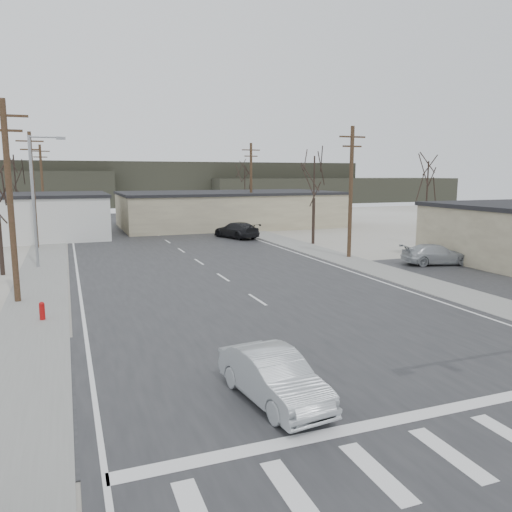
{
  "coord_description": "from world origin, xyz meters",
  "views": [
    {
      "loc": [
        -8.96,
        -15.31,
        6.42
      ],
      "look_at": [
        -0.68,
        6.42,
        2.6
      ],
      "focal_mm": 35.0,
      "sensor_mm": 36.0,
      "label": 1
    }
  ],
  "objects_px": {
    "car_far_a": "(236,230)",
    "car_parked_silver": "(436,254)",
    "fire_hydrant": "(42,311)",
    "sedan_crossing": "(273,377)",
    "car_far_b": "(82,217)"
  },
  "relations": [
    {
      "from": "fire_hydrant",
      "to": "car_far_a",
      "type": "xyz_separation_m",
      "value": [
        17.24,
        24.26,
        0.4
      ]
    },
    {
      "from": "fire_hydrant",
      "to": "car_far_a",
      "type": "relative_size",
      "value": 0.16
    },
    {
      "from": "car_far_a",
      "to": "car_far_b",
      "type": "distance_m",
      "value": 28.75
    },
    {
      "from": "fire_hydrant",
      "to": "car_far_a",
      "type": "height_order",
      "value": "car_far_a"
    },
    {
      "from": "car_far_b",
      "to": "car_parked_silver",
      "type": "height_order",
      "value": "car_parked_silver"
    },
    {
      "from": "car_far_a",
      "to": "car_far_b",
      "type": "xyz_separation_m",
      "value": [
        -13.96,
        25.13,
        -0.2
      ]
    },
    {
      "from": "sedan_crossing",
      "to": "car_far_a",
      "type": "height_order",
      "value": "car_far_a"
    },
    {
      "from": "sedan_crossing",
      "to": "car_parked_silver",
      "type": "height_order",
      "value": "sedan_crossing"
    },
    {
      "from": "car_far_a",
      "to": "car_parked_silver",
      "type": "distance_m",
      "value": 21.09
    },
    {
      "from": "car_far_a",
      "to": "car_parked_silver",
      "type": "bearing_deg",
      "value": 95.22
    },
    {
      "from": "sedan_crossing",
      "to": "car_far_b",
      "type": "xyz_separation_m",
      "value": [
        -3.18,
        60.39,
        -0.11
      ]
    },
    {
      "from": "car_far_b",
      "to": "car_parked_silver",
      "type": "bearing_deg",
      "value": -79.0
    },
    {
      "from": "fire_hydrant",
      "to": "car_parked_silver",
      "type": "distance_m",
      "value": 26.33
    },
    {
      "from": "fire_hydrant",
      "to": "car_far_b",
      "type": "xyz_separation_m",
      "value": [
        3.28,
        49.39,
        0.2
      ]
    },
    {
      "from": "sedan_crossing",
      "to": "car_parked_silver",
      "type": "distance_m",
      "value": 25.13
    }
  ]
}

